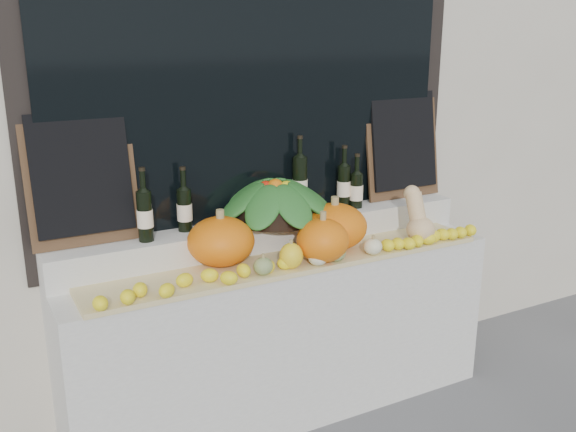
{
  "coord_description": "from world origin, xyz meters",
  "views": [
    {
      "loc": [
        -1.43,
        -1.23,
        2.03
      ],
      "look_at": [
        0.0,
        1.45,
        1.12
      ],
      "focal_mm": 40.0,
      "sensor_mm": 36.0,
      "label": 1
    }
  ],
  "objects_px": {
    "pumpkin_left": "(221,241)",
    "produce_bowl": "(275,200)",
    "wine_bottle_tall": "(300,184)",
    "pumpkin_right": "(334,226)",
    "butternut_squash": "(418,219)"
  },
  "relations": [
    {
      "from": "butternut_squash",
      "to": "pumpkin_right",
      "type": "bearing_deg",
      "value": 166.42
    },
    {
      "from": "pumpkin_right",
      "to": "produce_bowl",
      "type": "bearing_deg",
      "value": 139.72
    },
    {
      "from": "pumpkin_left",
      "to": "produce_bowl",
      "type": "distance_m",
      "value": 0.42
    },
    {
      "from": "pumpkin_left",
      "to": "butternut_squash",
      "type": "relative_size",
      "value": 1.12
    },
    {
      "from": "pumpkin_right",
      "to": "butternut_squash",
      "type": "xyz_separation_m",
      "value": [
        0.46,
        -0.11,
        0.0
      ]
    },
    {
      "from": "butternut_squash",
      "to": "produce_bowl",
      "type": "distance_m",
      "value": 0.78
    },
    {
      "from": "wine_bottle_tall",
      "to": "pumpkin_right",
      "type": "bearing_deg",
      "value": -74.98
    },
    {
      "from": "pumpkin_right",
      "to": "produce_bowl",
      "type": "xyz_separation_m",
      "value": [
        -0.24,
        0.2,
        0.12
      ]
    },
    {
      "from": "pumpkin_left",
      "to": "wine_bottle_tall",
      "type": "relative_size",
      "value": 0.77
    },
    {
      "from": "produce_bowl",
      "to": "pumpkin_right",
      "type": "bearing_deg",
      "value": -40.28
    },
    {
      "from": "butternut_squash",
      "to": "pumpkin_left",
      "type": "bearing_deg",
      "value": 171.33
    },
    {
      "from": "pumpkin_right",
      "to": "wine_bottle_tall",
      "type": "height_order",
      "value": "wine_bottle_tall"
    },
    {
      "from": "pumpkin_right",
      "to": "wine_bottle_tall",
      "type": "bearing_deg",
      "value": 105.02
    },
    {
      "from": "butternut_squash",
      "to": "wine_bottle_tall",
      "type": "xyz_separation_m",
      "value": [
        -0.53,
        0.36,
        0.17
      ]
    },
    {
      "from": "pumpkin_right",
      "to": "produce_bowl",
      "type": "height_order",
      "value": "produce_bowl"
    }
  ]
}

